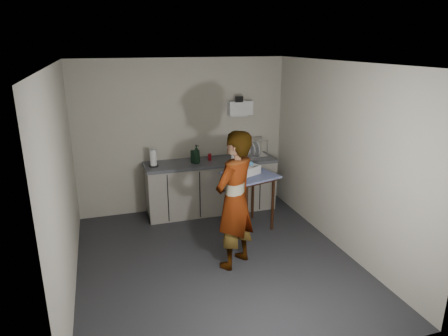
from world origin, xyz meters
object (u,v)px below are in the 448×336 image
object	(u,v)px
soda_can	(210,157)
dish_rack	(253,152)
standing_man	(235,200)
bakery_box	(246,167)
paper_towel	(153,158)
dark_bottle	(192,157)
soap_bottle	(196,154)
kitchen_counter	(211,187)
side_table	(250,181)

from	to	relation	value
soda_can	dish_rack	world-z (taller)	dish_rack
standing_man	bakery_box	bearing A→B (deg)	-152.71
bakery_box	paper_towel	bearing A→B (deg)	125.33
dark_bottle	paper_towel	world-z (taller)	paper_towel
soda_can	paper_towel	distance (m)	0.97
soap_bottle	kitchen_counter	bearing A→B (deg)	16.38
kitchen_counter	standing_man	world-z (taller)	standing_man
kitchen_counter	standing_man	distance (m)	1.88
paper_towel	dish_rack	size ratio (longest dim) A/B	0.61
standing_man	bakery_box	xyz separation A→B (m)	(0.54, 1.04, 0.09)
kitchen_counter	dish_rack	size ratio (longest dim) A/B	4.96
dark_bottle	paper_towel	xyz separation A→B (m)	(-0.65, 0.00, 0.02)
standing_man	dark_bottle	xyz separation A→B (m)	(-0.13, 1.79, 0.11)
dark_bottle	side_table	bearing A→B (deg)	-48.72
standing_man	soap_bottle	xyz separation A→B (m)	(-0.07, 1.73, 0.16)
side_table	standing_man	xyz separation A→B (m)	(-0.59, -0.97, 0.13)
paper_towel	standing_man	bearing A→B (deg)	-66.58
standing_man	dish_rack	distance (m)	2.11
standing_man	paper_towel	bearing A→B (deg)	-102.00
standing_man	paper_towel	distance (m)	1.96
kitchen_counter	dish_rack	distance (m)	0.97
soap_bottle	dark_bottle	world-z (taller)	soap_bottle
kitchen_counter	standing_man	xyz separation A→B (m)	(-0.19, -1.81, 0.48)
side_table	standing_man	size ratio (longest dim) A/B	0.49
standing_man	paper_towel	xyz separation A→B (m)	(-0.78, 1.79, 0.13)
soap_bottle	dish_rack	distance (m)	1.07
kitchen_counter	paper_towel	world-z (taller)	paper_towel
dark_bottle	bakery_box	world-z (taller)	bakery_box
standing_man	soda_can	size ratio (longest dim) A/B	16.29
standing_man	soap_bottle	bearing A→B (deg)	-123.06
kitchen_counter	bakery_box	size ratio (longest dim) A/B	4.98
standing_man	side_table	bearing A→B (deg)	-156.78
side_table	paper_towel	bearing A→B (deg)	133.12
standing_man	dish_rack	world-z (taller)	standing_man
paper_towel	side_table	bearing A→B (deg)	-30.97
kitchen_counter	soap_bottle	distance (m)	0.70
soda_can	paper_towel	world-z (taller)	paper_towel
soap_bottle	soda_can	distance (m)	0.30
side_table	paper_towel	size ratio (longest dim) A/B	3.25
standing_man	soap_bottle	distance (m)	1.74
kitchen_counter	bakery_box	bearing A→B (deg)	-65.54
paper_towel	bakery_box	distance (m)	1.51
standing_man	paper_towel	world-z (taller)	standing_man
standing_man	soda_can	bearing A→B (deg)	-131.19
side_table	bakery_box	distance (m)	0.23
side_table	soda_can	xyz separation A→B (m)	(-0.40, 0.88, 0.18)
dark_bottle	dish_rack	bearing A→B (deg)	3.96
soap_bottle	dark_bottle	size ratio (longest dim) A/B	1.46
soap_bottle	dark_bottle	distance (m)	0.10
soap_bottle	soda_can	xyz separation A→B (m)	(0.26, 0.12, -0.10)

